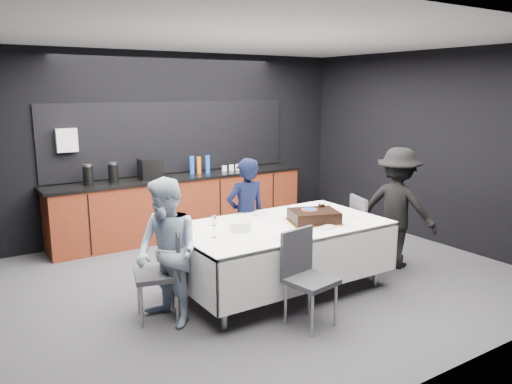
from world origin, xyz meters
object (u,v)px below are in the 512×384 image
Objects in this scene: person_left at (167,253)px; chair_left at (164,266)px; chair_near at (305,270)px; cake_assembly at (314,216)px; person_right at (397,208)px; champagne_flute at (214,222)px; chair_right at (365,227)px; person_center at (246,216)px; party_table at (280,236)px; plate_stack at (240,226)px.

chair_left is at bearing 156.93° from person_left.
chair_left is at bearing 141.97° from chair_near.
cake_assembly is 0.44× the size of person_right.
champagne_flute reaches higher than chair_near.
chair_right is 1.80m from chair_near.
champagne_flute is at bearing -15.36° from chair_left.
chair_near is (0.60, -0.72, -0.40)m from champagne_flute.
cake_assembly is 0.47× the size of person_left.
chair_near is 1.50m from person_center.
party_table is at bearing -2.71° from chair_left.
chair_left is 0.60× the size of person_right.
person_left reaches higher than champagne_flute.
chair_right is 1.00× the size of chair_near.
champagne_flute is 1.02m from chair_near.
chair_near reaches higher than party_table.
person_center is (1.33, 0.62, 0.18)m from chair_left.
champagne_flute is at bearing 175.76° from cake_assembly.
person_right reaches higher than person_left.
chair_near is at bearing -72.65° from plate_stack.
person_right reaches higher than champagne_flute.
person_right reaches higher than cake_assembly.
cake_assembly is 1.74m from chair_left.
person_right is at bearing -5.10° from party_table.
plate_stack is at bearing 179.47° from party_table.
champagne_flute is 0.24× the size of chair_right.
plate_stack is 0.38m from champagne_flute.
cake_assembly is 1.37m from person_right.
cake_assembly is 1.06m from chair_right.
party_table is 10.36× the size of champagne_flute.
party_table is 1.62× the size of person_left.
chair_right is at bearing 0.76° from party_table.
person_center is 1.93m from person_right.
chair_near is at bearing -108.97° from party_table.
cake_assembly is 0.93m from person_center.
cake_assembly is (0.34, -0.16, 0.21)m from party_table.
chair_right is (1.34, 0.02, -0.11)m from party_table.
chair_right is at bearing -0.99° from chair_left.
chair_left is at bearing 172.50° from cake_assembly.
person_center is at bearing 25.06° from chair_left.
cake_assembly is at bearing -169.90° from chair_right.
person_right is (2.23, -0.16, -0.06)m from plate_stack.
chair_left is at bearing 179.01° from chair_right.
champagne_flute is at bearing 129.90° from chair_near.
person_center reaches higher than chair_left.
chair_left reaches higher than plate_stack.
champagne_flute is 0.15× the size of person_right.
plate_stack is at bearing 169.19° from cake_assembly.
person_left is at bearing 65.66° from person_right.
person_left reaches higher than chair_left.
chair_left is 0.24m from person_left.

